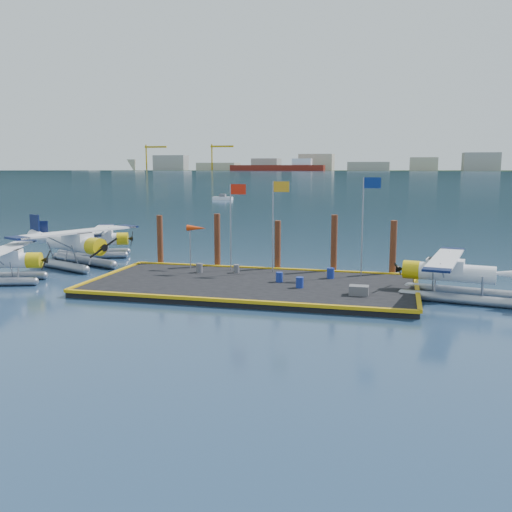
% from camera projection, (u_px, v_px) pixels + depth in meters
% --- Properties ---
extents(ground, '(4000.00, 4000.00, 0.00)m').
position_uv_depth(ground, '(252.00, 289.00, 35.78)').
color(ground, '#172E45').
rests_on(ground, ground).
extents(dock, '(20.00, 10.00, 0.40)m').
position_uv_depth(dock, '(252.00, 286.00, 35.75)').
color(dock, black).
rests_on(dock, ground).
extents(dock_bumpers, '(20.25, 10.25, 0.18)m').
position_uv_depth(dock_bumpers, '(252.00, 281.00, 35.70)').
color(dock_bumpers, '#C2940B').
rests_on(dock_bumpers, dock).
extents(far_backdrop, '(3050.00, 2050.00, 810.00)m').
position_uv_depth(far_backdrop, '(482.00, 165.00, 1641.90)').
color(far_backdrop, black).
rests_on(far_backdrop, ground).
extents(seaplane_a, '(8.01, 8.57, 3.06)m').
position_uv_depth(seaplane_a, '(1.00, 263.00, 37.38)').
color(seaplane_a, gray).
rests_on(seaplane_a, ground).
extents(seaplane_b, '(9.75, 10.24, 3.75)m').
position_uv_depth(seaplane_b, '(74.00, 246.00, 43.09)').
color(seaplane_b, gray).
rests_on(seaplane_b, ground).
extents(seaplane_c, '(8.10, 8.58, 3.10)m').
position_uv_depth(seaplane_c, '(96.00, 241.00, 48.19)').
color(seaplane_c, gray).
rests_on(seaplane_c, ground).
extents(seaplane_d, '(8.28, 9.05, 3.20)m').
position_uv_depth(seaplane_d, '(451.00, 275.00, 32.82)').
color(seaplane_d, gray).
rests_on(seaplane_d, ground).
extents(drum_0, '(0.45, 0.45, 0.63)m').
position_uv_depth(drum_0, '(199.00, 268.00, 39.02)').
color(drum_0, '#535357').
rests_on(drum_0, dock).
extents(drum_1, '(0.46, 0.46, 0.64)m').
position_uv_depth(drum_1, '(300.00, 282.00, 34.14)').
color(drum_1, navy).
rests_on(drum_1, dock).
extents(drum_2, '(0.44, 0.44, 0.62)m').
position_uv_depth(drum_2, '(279.00, 277.00, 35.84)').
color(drum_2, navy).
rests_on(drum_2, dock).
extents(drum_4, '(0.48, 0.48, 0.68)m').
position_uv_depth(drum_4, '(331.00, 273.00, 37.00)').
color(drum_4, navy).
rests_on(drum_4, dock).
extents(drum_5, '(0.40, 0.40, 0.56)m').
position_uv_depth(drum_5, '(236.00, 269.00, 38.94)').
color(drum_5, '#535357').
rests_on(drum_5, dock).
extents(crate, '(1.08, 0.72, 0.54)m').
position_uv_depth(crate, '(359.00, 290.00, 32.20)').
color(crate, '#535357').
rests_on(crate, dock).
extents(flagpole_red, '(1.14, 0.08, 6.00)m').
position_uv_depth(flagpole_red, '(233.00, 213.00, 39.28)').
color(flagpole_red, gray).
rests_on(flagpole_red, dock).
extents(flagpole_yellow, '(1.14, 0.08, 6.20)m').
position_uv_depth(flagpole_yellow, '(276.00, 212.00, 38.54)').
color(flagpole_yellow, gray).
rests_on(flagpole_yellow, dock).
extents(flagpole_blue, '(1.14, 0.08, 6.50)m').
position_uv_depth(flagpole_blue, '(366.00, 212.00, 37.08)').
color(flagpole_blue, gray).
rests_on(flagpole_blue, dock).
extents(windsock, '(1.40, 0.44, 3.12)m').
position_uv_depth(windsock, '(196.00, 229.00, 40.12)').
color(windsock, gray).
rests_on(windsock, dock).
extents(piling_0, '(0.44, 0.44, 4.00)m').
position_uv_depth(piling_0, '(160.00, 242.00, 42.67)').
color(piling_0, '#421E13').
rests_on(piling_0, ground).
extents(piling_1, '(0.44, 0.44, 4.20)m').
position_uv_depth(piling_1, '(217.00, 242.00, 41.58)').
color(piling_1, '#421E13').
rests_on(piling_1, ground).
extents(piling_2, '(0.44, 0.44, 3.80)m').
position_uv_depth(piling_2, '(278.00, 247.00, 40.53)').
color(piling_2, '#421E13').
rests_on(piling_2, ground).
extents(piling_3, '(0.44, 0.44, 4.30)m').
position_uv_depth(piling_3, '(334.00, 246.00, 39.54)').
color(piling_3, '#421E13').
rests_on(piling_3, ground).
extents(piling_4, '(0.44, 0.44, 4.00)m').
position_uv_depth(piling_4, '(393.00, 250.00, 38.61)').
color(piling_4, '#421E13').
rests_on(piling_4, ground).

